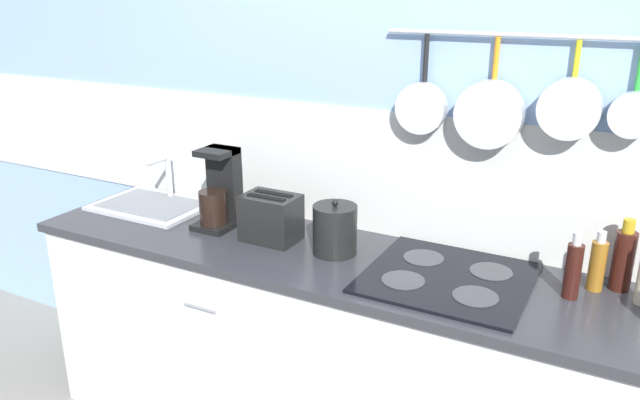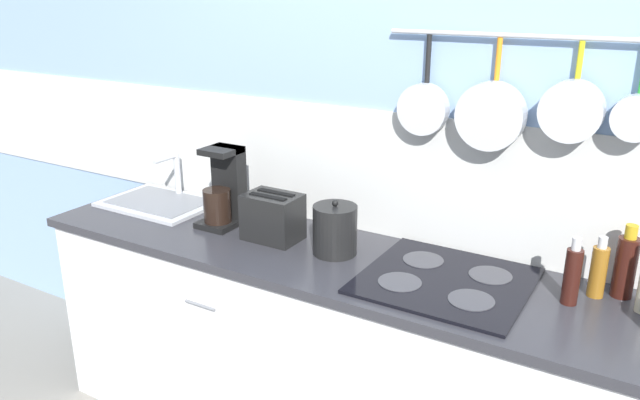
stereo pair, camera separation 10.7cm
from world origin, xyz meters
name	(u,v)px [view 1 (the left image)]	position (x,y,z in m)	size (l,w,h in m)	color
wall_back	(475,148)	(0.00, 0.33, 1.27)	(7.20, 0.15, 2.60)	#84A3CC
cabinet_base	(432,393)	(0.00, 0.00, 0.42)	(3.29, 0.55, 0.85)	silver
countertop	(440,284)	(0.00, 0.00, 0.86)	(3.33, 0.58, 0.03)	#2D2D33
sink_basin	(152,203)	(-1.38, 0.10, 0.90)	(0.49, 0.35, 0.21)	#B7BABF
coffee_maker	(220,194)	(-0.97, 0.07, 1.02)	(0.15, 0.19, 0.33)	black
toaster	(271,218)	(-0.70, 0.03, 0.97)	(0.23, 0.15, 0.19)	black
kettle	(335,229)	(-0.42, 0.03, 0.97)	(0.17, 0.17, 0.21)	black
cooktop	(448,277)	(0.02, 0.01, 0.89)	(0.54, 0.52, 0.01)	black
bottle_sesame_oil	(573,269)	(0.41, 0.07, 0.98)	(0.05, 0.05, 0.22)	#33140F
bottle_vinegar	(597,264)	(0.47, 0.17, 0.97)	(0.05, 0.05, 0.20)	#8C5919
bottle_cooking_wine	(623,259)	(0.54, 0.21, 0.99)	(0.07, 0.07, 0.24)	#33140F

